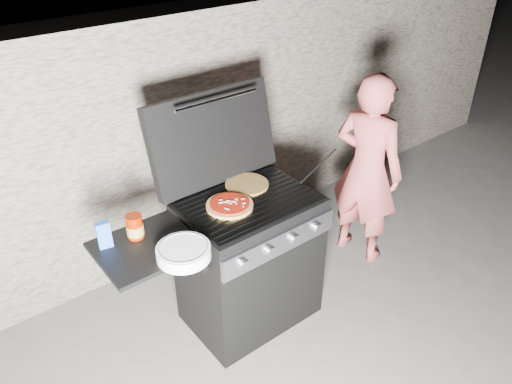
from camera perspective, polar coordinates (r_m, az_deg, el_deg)
ground at (r=3.49m, az=-0.66°, el=-13.63°), size 50.00×50.00×0.00m
stone_wall at (r=3.70m, az=-10.73°, el=5.86°), size 8.00×0.35×1.80m
gas_grill at (r=3.08m, az=-4.47°, el=-9.68°), size 1.34×0.79×0.91m
pizza_topped at (r=2.85m, az=-3.03°, el=-1.46°), size 0.36×0.36×0.03m
pizza_plain at (r=3.06m, az=-1.05°, el=0.89°), size 0.34×0.34×0.01m
sauce_jar at (r=2.68m, az=-13.69°, el=-3.83°), size 0.11×0.11×0.13m
blue_carton at (r=2.64m, az=-16.98°, el=-4.70°), size 0.08×0.05×0.15m
plate_stack at (r=2.51m, az=-8.27°, el=-6.84°), size 0.35×0.35×0.06m
person at (r=3.69m, az=12.56°, el=2.46°), size 0.45×0.59×1.45m
tongs at (r=3.21m, az=7.21°, el=3.01°), size 0.40×0.11×0.08m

